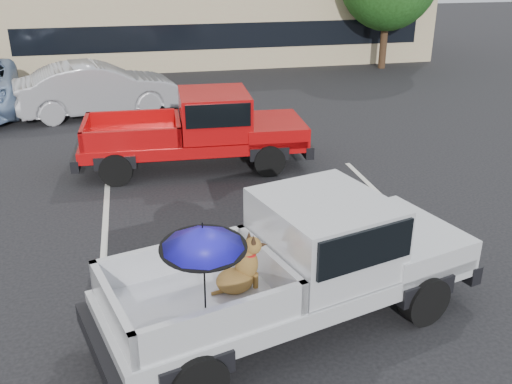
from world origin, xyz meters
The scene contains 6 objects.
ground centered at (0.00, 0.00, 0.00)m, with size 90.00×90.00×0.00m, color black.
stripe_left centered at (-3.00, 2.00, 0.00)m, with size 0.12×5.00×0.01m, color silver.
stripe_right centered at (3.00, 2.00, 0.00)m, with size 0.12×5.00×0.01m, color silver.
silver_pickup centered at (0.05, -1.59, 1.05)m, with size 6.01×3.44×2.06m.
red_pickup centered at (-0.49, 5.12, 1.03)m, with size 5.80×2.32×1.88m.
silver_sedan centered at (-3.35, 10.69, 0.85)m, with size 1.80×5.17×1.70m, color #9FA0A5.
Camera 1 is at (-2.23, -8.42, 5.13)m, focal length 40.00 mm.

